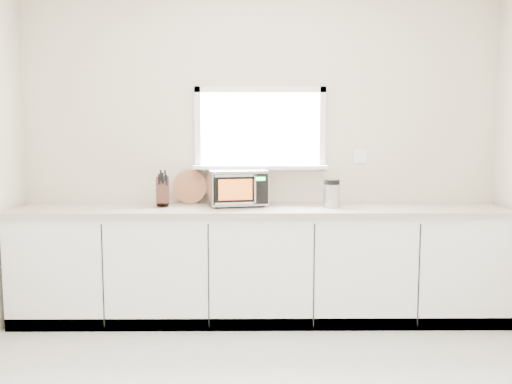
{
  "coord_description": "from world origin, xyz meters",
  "views": [
    {
      "loc": [
        -0.07,
        -2.61,
        1.52
      ],
      "look_at": [
        -0.04,
        1.55,
        1.06
      ],
      "focal_mm": 38.0,
      "sensor_mm": 36.0,
      "label": 1
    }
  ],
  "objects": [
    {
      "name": "back_wall",
      "position": [
        0.0,
        2.0,
        1.36
      ],
      "size": [
        4.0,
        0.17,
        2.7
      ],
      "color": "beige",
      "rests_on": "ground"
    },
    {
      "name": "cabinets",
      "position": [
        0.0,
        1.7,
        0.44
      ],
      "size": [
        3.92,
        0.6,
        0.88
      ],
      "primitive_type": "cube",
      "color": "white",
      "rests_on": "ground"
    },
    {
      "name": "countertop",
      "position": [
        0.0,
        1.69,
        0.9
      ],
      "size": [
        3.92,
        0.64,
        0.04
      ],
      "primitive_type": "cube",
      "color": "#B8AD98",
      "rests_on": "cabinets"
    },
    {
      "name": "microwave",
      "position": [
        -0.19,
        1.81,
        1.07
      ],
      "size": [
        0.52,
        0.45,
        0.3
      ],
      "rotation": [
        0.0,
        0.0,
        0.22
      ],
      "color": "black",
      "rests_on": "countertop"
    },
    {
      "name": "knife_block",
      "position": [
        -0.8,
        1.76,
        1.05
      ],
      "size": [
        0.14,
        0.22,
        0.3
      ],
      "rotation": [
        0.0,
        0.0,
        0.23
      ],
      "color": "#442318",
      "rests_on": "countertop"
    },
    {
      "name": "cutting_board",
      "position": [
        -0.59,
        1.94,
        1.06
      ],
      "size": [
        0.29,
        0.07,
        0.29
      ],
      "primitive_type": "cylinder",
      "rotation": [
        1.4,
        0.0,
        0.0
      ],
      "color": "#AF6443",
      "rests_on": "countertop"
    },
    {
      "name": "coffee_grinder",
      "position": [
        0.57,
        1.68,
        1.03
      ],
      "size": [
        0.14,
        0.14,
        0.23
      ],
      "rotation": [
        0.0,
        0.0,
        -0.11
      ],
      "color": "#A9ABB0",
      "rests_on": "countertop"
    }
  ]
}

